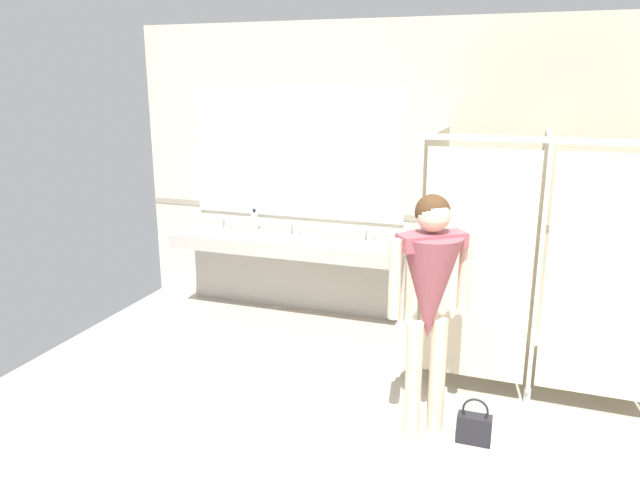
{
  "coord_description": "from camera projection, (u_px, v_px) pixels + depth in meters",
  "views": [
    {
      "loc": [
        0.27,
        -2.88,
        2.35
      ],
      "look_at": [
        -1.27,
        1.59,
        1.11
      ],
      "focal_mm": 34.23,
      "sensor_mm": 36.0,
      "label": 1
    }
  ],
  "objects": [
    {
      "name": "bathroom_stalls",
      "position": [
        539.0,
        254.0,
        4.74
      ],
      "size": [
        1.78,
        1.4,
        1.99
      ],
      "color": "beige",
      "rests_on": "ground_plane"
    },
    {
      "name": "soap_dispenser",
      "position": [
        254.0,
        221.0,
        6.35
      ],
      "size": [
        0.07,
        0.07,
        0.23
      ],
      "color": "white",
      "rests_on": "vanity_counter"
    },
    {
      "name": "mirror_panel",
      "position": [
        296.0,
        155.0,
        6.15
      ],
      "size": [
        2.25,
        0.02,
        1.27
      ],
      "primitive_type": "cube",
      "color": "silver",
      "rests_on": "wall_back"
    },
    {
      "name": "person_standing",
      "position": [
        430.0,
        287.0,
        3.95
      ],
      "size": [
        0.56,
        0.56,
        1.66
      ],
      "color": "beige",
      "rests_on": "ground_plane"
    },
    {
      "name": "wall_back_tile_band",
      "position": [
        494.0,
        224.0,
        5.68
      ],
      "size": [
        7.36,
        0.01,
        0.06
      ],
      "primitive_type": "cube",
      "color": "#9E937F",
      "rests_on": "wall_back"
    },
    {
      "name": "wall_back",
      "position": [
        498.0,
        180.0,
        5.64
      ],
      "size": [
        7.36,
        0.12,
        2.91
      ],
      "primitive_type": "cube",
      "color": "beige",
      "rests_on": "ground_plane"
    },
    {
      "name": "handbag",
      "position": [
        474.0,
        427.0,
        4.06
      ],
      "size": [
        0.23,
        0.1,
        0.32
      ],
      "color": "black",
      "rests_on": "ground_plane"
    },
    {
      "name": "floor_drain_cover",
      "position": [
        488.0,
        456.0,
        3.93
      ],
      "size": [
        0.14,
        0.14,
        0.01
      ],
      "primitive_type": "cylinder",
      "color": "#B7BABF",
      "rests_on": "ground_plane"
    },
    {
      "name": "vanity_counter",
      "position": [
        289.0,
        256.0,
        6.22
      ],
      "size": [
        2.35,
        0.58,
        0.95
      ],
      "color": "#B2ADA3",
      "rests_on": "ground_plane"
    }
  ]
}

